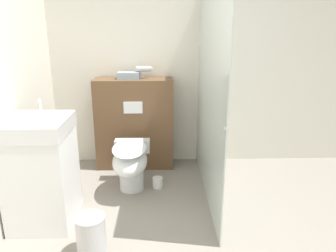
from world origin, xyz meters
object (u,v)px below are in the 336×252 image
at_px(sink_vanity, 41,172).
at_px(hair_drier, 144,69).
at_px(waste_bin, 91,235).
at_px(toilet, 130,163).

height_order(sink_vanity, hair_drier, hair_drier).
relative_size(sink_vanity, hair_drier, 5.60).
xyz_separation_m(hair_drier, waste_bin, (-0.36, -1.70, -1.05)).
height_order(hair_drier, waste_bin, hair_drier).
bearing_deg(sink_vanity, toilet, 36.17).
bearing_deg(waste_bin, hair_drier, 78.13).
relative_size(hair_drier, waste_bin, 0.61).
bearing_deg(sink_vanity, waste_bin, -42.80).
xyz_separation_m(toilet, waste_bin, (-0.23, -1.00, -0.17)).
bearing_deg(waste_bin, toilet, 77.30).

